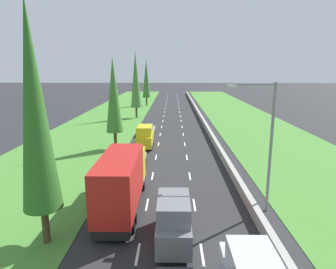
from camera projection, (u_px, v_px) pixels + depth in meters
name	position (u px, v px, depth m)	size (l,w,h in m)	color
ground_plane	(172.00, 118.00, 60.13)	(300.00, 300.00, 0.00)	#28282B
grass_verge_left	(109.00, 118.00, 60.32)	(14.00, 140.00, 0.04)	#478433
grass_verge_right	(243.00, 118.00, 59.90)	(14.00, 140.00, 0.04)	#478433
median_barrier	(200.00, 116.00, 59.95)	(0.44, 120.00, 0.85)	#9E9B93
lane_markings	(172.00, 118.00, 60.13)	(3.64, 116.00, 0.01)	white
red_box_truck_left_lane	(122.00, 181.00, 20.87)	(2.46, 9.40, 4.18)	black
silver_sedan_left_lane	(136.00, 160.00, 30.09)	(1.82, 4.50, 1.64)	silver
yellow_van_left_lane	(145.00, 137.00, 37.78)	(1.96, 4.90, 2.82)	yellow
grey_van_centre_lane	(174.00, 220.00, 17.04)	(1.96, 4.90, 2.82)	slate
white_sedan_left_lane	(148.00, 130.00, 44.82)	(1.82, 4.50, 1.64)	white
poplar_tree_nearest	(34.00, 109.00, 15.62)	(2.14, 2.14, 13.48)	#4C3823
poplar_tree_second	(114.00, 96.00, 35.94)	(2.08, 2.08, 11.20)	#4C3823
poplar_tree_third	(136.00, 80.00, 58.88)	(2.13, 2.13, 13.20)	#4C3823
poplar_tree_fourth	(146.00, 79.00, 79.00)	(2.10, 2.10, 12.13)	#4C3823
street_light_mast	(266.00, 139.00, 20.04)	(3.20, 0.28, 9.00)	gray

